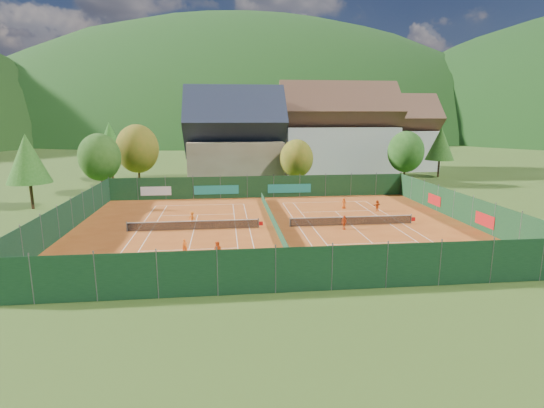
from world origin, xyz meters
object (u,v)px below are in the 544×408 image
at_px(hotel_block_b, 393,137).
at_px(player_right_far_a, 344,203).
at_px(hotel_block_a, 337,136).
at_px(player_left_far, 192,218).
at_px(player_right_far_b, 377,206).
at_px(player_left_mid, 218,251).
at_px(chalet, 235,143).
at_px(player_left_near, 185,246).
at_px(ball_hopper, 459,251).
at_px(player_right_near, 344,222).

distance_m(hotel_block_b, player_right_far_a, 41.98).
height_order(hotel_block_a, player_left_far, hotel_block_a).
height_order(player_right_far_a, player_right_far_b, player_right_far_b).
xyz_separation_m(player_left_mid, player_left_far, (-2.78, 11.95, -0.13)).
bearing_deg(hotel_block_a, player_right_far_a, -103.16).
height_order(chalet, player_right_far_b, chalet).
xyz_separation_m(chalet, hotel_block_b, (33.00, 14.00, -0.01)).
bearing_deg(player_left_near, chalet, 70.24).
height_order(hotel_block_a, player_left_mid, hotel_block_a).
relative_size(hotel_block_b, player_left_mid, 11.13).
xyz_separation_m(ball_hopper, player_left_far, (-21.69, 13.48, 0.09)).
bearing_deg(player_right_far_a, hotel_block_a, -102.01).
relative_size(player_left_near, player_right_far_a, 0.91).
bearing_deg(player_left_mid, hotel_block_a, 93.56).
distance_m(player_left_near, player_left_far, 9.73).
height_order(hotel_block_a, player_right_far_a, hotel_block_a).
distance_m(player_right_far_a, player_right_far_b, 3.97).
relative_size(hotel_block_a, player_left_mid, 13.92).
bearing_deg(player_right_far_a, player_left_mid, 50.41).
bearing_deg(player_left_near, hotel_block_a, 48.97).
xyz_separation_m(player_left_near, player_right_near, (15.00, 5.68, 0.13)).
distance_m(player_left_mid, player_right_near, 14.61).
distance_m(player_left_far, player_right_far_a, 18.54).
relative_size(hotel_block_a, player_left_near, 18.15).
bearing_deg(player_right_far_b, player_left_near, 4.10).
relative_size(hotel_block_b, player_right_far_a, 13.18).
bearing_deg(player_right_far_b, hotel_block_b, -142.12).
relative_size(chalet, ball_hopper, 20.25).
bearing_deg(hotel_block_b, ball_hopper, -106.82).
relative_size(player_left_mid, player_right_far_b, 1.15).
height_order(player_left_mid, player_right_near, player_left_mid).
bearing_deg(player_left_far, ball_hopper, -178.65).
bearing_deg(chalet, player_right_far_b, -56.49).
xyz_separation_m(hotel_block_b, ball_hopper, (-16.62, -54.99, -6.06)).
relative_size(chalet, player_right_far_b, 12.02).
distance_m(chalet, player_right_near, 33.56).
relative_size(chalet, player_left_mid, 10.44).
xyz_separation_m(hotel_block_a, player_left_far, (-24.31, -33.51, -6.73)).
bearing_deg(player_right_near, player_right_far_b, 11.41).
xyz_separation_m(chalet, player_left_mid, (-2.52, -39.46, -5.85)).
height_order(player_left_near, player_right_near, player_right_near).
xyz_separation_m(hotel_block_a, player_left_near, (-24.23, -43.24, -6.79)).
xyz_separation_m(player_left_far, player_right_near, (15.07, -4.05, 0.08)).
height_order(player_left_mid, player_right_far_b, player_left_mid).
bearing_deg(player_right_near, ball_hopper, -94.33).
relative_size(chalet, hotel_block_a, 0.75).
bearing_deg(player_right_near, player_left_mid, 173.34).
bearing_deg(ball_hopper, player_left_far, 148.14).
bearing_deg(player_left_mid, player_left_far, 132.00).
bearing_deg(hotel_block_a, player_left_far, -125.96).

